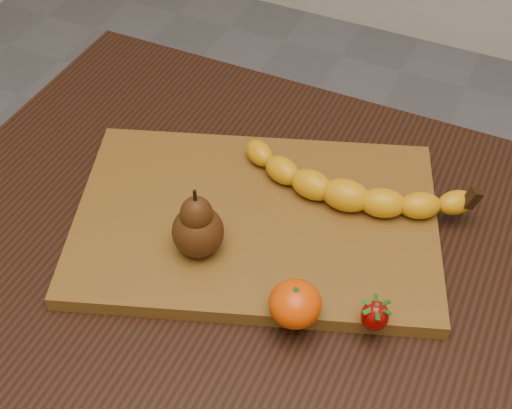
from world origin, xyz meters
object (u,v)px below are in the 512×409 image
at_px(mandarin, 295,304).
at_px(pear, 197,221).
at_px(cutting_board, 256,221).
at_px(table, 296,319).

bearing_deg(mandarin, pear, 162.84).
bearing_deg(cutting_board, pear, -136.23).
xyz_separation_m(table, pear, (-0.12, -0.03, 0.17)).
bearing_deg(pear, cutting_board, 63.57).
bearing_deg(mandarin, table, 107.87).
relative_size(pear, mandarin, 1.65).
relative_size(table, cutting_board, 2.22).
xyz_separation_m(cutting_board, mandarin, (0.10, -0.12, 0.03)).
height_order(pear, mandarin, pear).
distance_m(table, cutting_board, 0.14).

